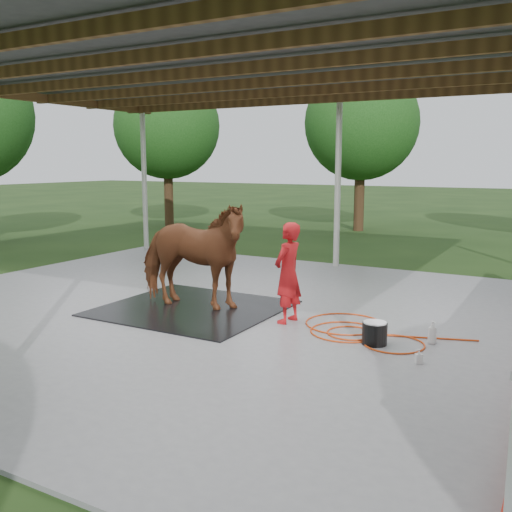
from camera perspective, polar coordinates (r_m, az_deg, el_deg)
The scene contains 11 objects.
ground at distance 9.36m, azimuth -2.62°, elevation -5.87°, with size 100.00×100.00×0.00m, color #1E3814.
concrete_slab at distance 9.36m, azimuth -2.63°, elevation -5.72°, with size 12.00×10.00×0.05m, color slate.
pavilion_structure at distance 9.16m, azimuth -2.82°, elevation 18.83°, with size 12.60×10.60×4.05m.
tree_belt at distance 9.75m, azimuth 1.69°, elevation 17.20°, with size 28.00×28.00×5.80m.
rubber_mat at distance 9.58m, azimuth -6.39°, elevation -5.19°, with size 2.80×2.63×0.02m, color black.
horse at distance 9.39m, azimuth -6.49°, elevation 0.08°, with size 0.95×2.09×1.76m, color brown.
handler at distance 8.59m, azimuth 3.22°, elevation -1.69°, with size 0.56×0.37×1.53m, color red.
wash_bucket at distance 7.84m, azimuth 11.78°, elevation -7.53°, with size 0.33×0.33×0.31m.
soap_bottle_a at distance 8.06m, azimuth 17.22°, elevation -7.31°, with size 0.12×0.12×0.31m, color silver.
soap_bottle_b at distance 7.28m, azimuth 15.97°, elevation -9.62°, with size 0.08×0.08×0.18m, color #338CD8.
hose_coil at distance 8.39m, azimuth 9.87°, elevation -7.37°, with size 2.48×1.59×0.02m.
Camera 1 is at (4.79, -7.66, 2.47)m, focal length 40.00 mm.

